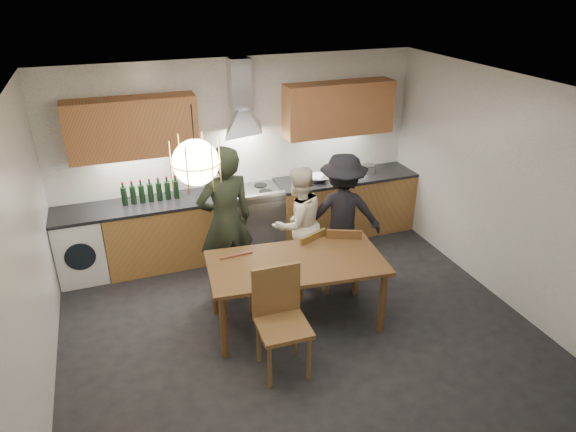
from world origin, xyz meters
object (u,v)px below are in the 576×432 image
object	(u,v)px
person_left	(226,221)
wine_bottles	(150,190)
chair_front	(280,313)
person_mid	(298,224)
mixing_bowl	(318,178)
chair_back_left	(235,277)
stock_pot	(369,169)
dining_table	(296,269)
person_right	(342,214)

from	to	relation	value
person_left	wine_bottles	world-z (taller)	person_left
chair_front	person_mid	xyz separation A→B (m)	(0.76, 1.49, 0.13)
chair_front	mixing_bowl	world-z (taller)	chair_front
person_mid	mixing_bowl	distance (m)	1.09
chair_back_left	mixing_bowl	xyz separation A→B (m)	(1.58, 1.37, 0.47)
stock_pot	wine_bottles	distance (m)	3.10
chair_front	dining_table	bearing A→B (deg)	57.48
wine_bottles	stock_pot	bearing A→B (deg)	-0.95
stock_pot	person_left	bearing A→B (deg)	-159.22
chair_front	person_mid	bearing A→B (deg)	64.64
mixing_bowl	chair_back_left	bearing A→B (deg)	-139.13
person_mid	person_right	xyz separation A→B (m)	(0.59, -0.03, 0.05)
person_mid	person_right	world-z (taller)	person_right
chair_back_left	wine_bottles	bearing A→B (deg)	-67.59
dining_table	wine_bottles	bearing A→B (deg)	130.46
dining_table	chair_front	distance (m)	0.70
dining_table	person_right	size ratio (longest dim) A/B	1.23
person_right	person_left	bearing A→B (deg)	17.04
person_right	wine_bottles	bearing A→B (deg)	-5.31
chair_front	mixing_bowl	distance (m)	2.76
chair_front	stock_pot	bearing A→B (deg)	48.85
person_left	mixing_bowl	world-z (taller)	person_left
dining_table	stock_pot	xyz separation A→B (m)	(1.82, 1.82, 0.26)
person_left	person_mid	bearing A→B (deg)	172.72
person_left	mixing_bowl	distance (m)	1.77
mixing_bowl	wine_bottles	distance (m)	2.29
person_mid	person_right	bearing A→B (deg)	162.21
chair_front	person_right	world-z (taller)	person_right
dining_table	wine_bottles	world-z (taller)	wine_bottles
person_left	person_right	bearing A→B (deg)	171.82
mixing_bowl	chair_front	bearing A→B (deg)	-120.53
person_left	wine_bottles	bearing A→B (deg)	-58.71
person_mid	dining_table	bearing A→B (deg)	52.96
dining_table	chair_front	world-z (taller)	chair_front
person_right	dining_table	bearing A→B (deg)	61.30
wine_bottles	person_mid	bearing A→B (deg)	-29.97
person_mid	mixing_bowl	world-z (taller)	person_mid
dining_table	chair_front	bearing A→B (deg)	-118.05
wine_bottles	mixing_bowl	bearing A→B (deg)	-2.11
chair_front	person_right	distance (m)	1.99
wine_bottles	person_left	bearing A→B (deg)	-51.81
person_mid	person_right	size ratio (longest dim) A/B	0.94
wine_bottles	person_right	bearing A→B (deg)	-23.64
dining_table	person_mid	size ratio (longest dim) A/B	1.32
dining_table	person_mid	world-z (taller)	person_mid
stock_pot	mixing_bowl	bearing A→B (deg)	-177.67
mixing_bowl	person_mid	bearing A→B (deg)	-126.17
person_right	stock_pot	xyz separation A→B (m)	(0.86, 0.93, 0.17)
mixing_bowl	stock_pot	bearing A→B (deg)	2.33
chair_back_left	person_mid	size ratio (longest dim) A/B	0.55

